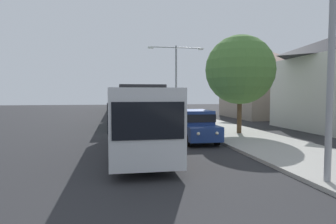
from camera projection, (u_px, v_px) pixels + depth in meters
The scene contains 10 objects.
bus_lead at pixel (137, 118), 14.32m from camera, with size 2.58×10.62×3.21m.
bus_second_in_line at pixel (127, 107), 26.51m from camera, with size 2.58×11.11×3.21m.
bus_middle at pixel (123, 103), 39.04m from camera, with size 2.58×11.61×3.21m.
bus_fourth_in_line at pixel (121, 101), 51.25m from camera, with size 2.58×11.65×3.21m.
bus_rear at pixel (120, 100), 63.14m from camera, with size 2.58×11.37×3.21m.
white_suv at pixel (196, 125), 17.34m from camera, with size 1.86×4.53×1.90m.
streetlamp_near at pixel (332, 29), 8.68m from camera, with size 5.29×0.28×7.58m.
streetlamp_mid at pixel (176, 74), 31.01m from camera, with size 6.01×0.28×7.88m.
roadside_tree at pixel (240, 70), 20.00m from camera, with size 4.75×4.75×6.77m.
house_distant_gabled at pixel (266, 83), 35.72m from camera, with size 8.94×10.25×8.27m.
Camera 1 is at (-2.32, -3.00, 2.83)m, focal length 31.01 mm.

